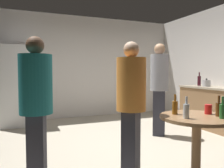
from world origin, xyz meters
TOP-DOWN VIEW (x-y plane):
  - ground_plane at (0.00, 0.00)m, footprint 5.20×5.20m
  - wall_back at (0.00, 2.63)m, footprint 5.32×0.06m
  - refrigerator at (-1.66, 2.20)m, footprint 0.70×0.68m
  - kitchen_counter at (2.28, 0.21)m, footprint 0.64×1.69m
  - kettle at (2.23, 0.46)m, footprint 0.24×0.17m
  - wine_bottle_on_counter at (2.27, 0.72)m, footprint 0.08×0.08m
  - foreground_table at (0.24, -1.40)m, footprint 0.80×0.80m
  - beer_bottle_amber at (0.09, -1.22)m, footprint 0.06×0.06m
  - beer_bottle_brown at (0.45, -1.49)m, footprint 0.06×0.06m
  - beer_bottle_green at (0.40, -1.60)m, footprint 0.06×0.06m
  - beer_bottle_clear at (0.05, -1.45)m, footprint 0.06×0.06m
  - plastic_cup_red at (0.45, -1.35)m, footprint 0.08×0.08m
  - person_in_orange_shirt at (-0.36, -1.00)m, footprint 0.48×0.48m
  - person_in_gray_shirt at (0.90, 0.29)m, footprint 0.48×0.48m
  - person_in_teal_shirt at (-1.40, -0.85)m, footprint 0.42×0.42m

SIDE VIEW (x-z plane):
  - ground_plane at x=0.00m, z-range -0.10..0.00m
  - kitchen_counter at x=2.28m, z-range 0.00..0.90m
  - foreground_table at x=0.24m, z-range 0.26..1.00m
  - plastic_cup_red at x=0.45m, z-range 0.73..0.85m
  - beer_bottle_amber at x=0.09m, z-range 0.70..0.93m
  - beer_bottle_brown at x=0.45m, z-range 0.70..0.93m
  - beer_bottle_green at x=0.40m, z-range 0.70..0.93m
  - beer_bottle_clear at x=0.05m, z-range 0.70..0.93m
  - refrigerator at x=-1.66m, z-range 0.00..1.80m
  - person_in_orange_shirt at x=-0.36m, z-range 0.13..1.70m
  - person_in_teal_shirt at x=-1.40m, z-range 0.13..1.72m
  - kettle at x=2.23m, z-range 0.88..1.06m
  - wine_bottle_on_counter at x=2.27m, z-range 0.86..1.17m
  - person_in_gray_shirt at x=0.90m, z-range 0.15..1.90m
  - wall_back at x=0.00m, z-range 0.00..2.70m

